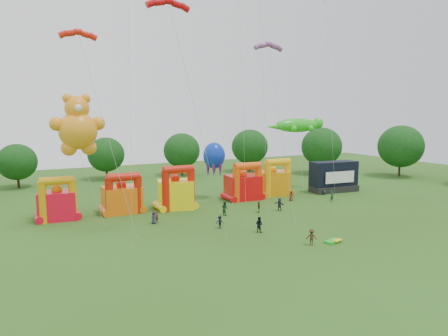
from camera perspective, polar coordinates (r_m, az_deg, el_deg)
name	(u,v)px	position (r m, az deg, el deg)	size (l,w,h in m)	color
ground	(311,262)	(39.78, 12.27, -13.04)	(160.00, 160.00, 0.00)	#2D4B15
tree_ring	(298,198)	(37.78, 10.54, -4.21)	(124.76, 126.88, 12.07)	#352314
bouncy_castle_0	(58,203)	(57.39, -22.68, -4.63)	(5.16, 4.37, 5.96)	red
bouncy_castle_1	(122,197)	(58.50, -14.34, -4.07)	(5.23, 4.24, 5.90)	orange
bouncy_castle_2	(176,192)	(59.42, -6.89, -3.43)	(5.77, 5.00, 6.60)	yellow
bouncy_castle_3	(244,185)	(65.44, 2.83, -2.46)	(5.65, 4.72, 6.26)	red
bouncy_castle_4	(274,181)	(69.33, 7.10, -1.86)	(6.06, 5.29, 6.47)	orange
stage_trailer	(334,177)	(74.59, 15.40, -1.24)	(8.97, 3.98, 5.51)	black
teddy_bear_kite	(83,150)	(55.01, -19.48, 2.41)	(6.97, 8.00, 16.67)	orange
gecko_kite	(300,149)	(72.57, 10.74, 2.64)	(12.48, 8.04, 13.31)	green
octopus_kite	(216,165)	(65.29, -1.08, 0.40)	(3.62, 7.09, 9.43)	#0C30B9
parafoil_kites	(188,128)	(47.85, -5.19, 5.73)	(30.61, 11.95, 27.18)	red
diamond_kites	(242,96)	(48.14, 2.59, 10.19)	(29.76, 11.17, 37.36)	red
folded_kite_bundle	(333,241)	(46.08, 15.34, -10.03)	(2.20, 1.51, 0.31)	green
spectator_0	(154,218)	(52.15, -10.01, -7.01)	(0.79, 0.51, 1.61)	#282B43
spectator_1	(157,217)	(52.64, -9.56, -6.85)	(0.59, 0.39, 1.63)	#5E241A
spectator_2	(225,208)	(55.54, 0.10, -5.77)	(0.96, 0.75, 1.98)	#1A4221
spectator_3	(220,222)	(49.44, -0.59, -7.74)	(1.01, 0.58, 1.57)	black
spectator_4	(259,207)	(57.39, 4.99, -5.55)	(0.94, 0.39, 1.60)	#47371C
spectator_5	(279,204)	(58.76, 7.92, -5.17)	(1.69, 0.54, 1.82)	#28243D
spectator_6	(291,196)	(65.48, 9.58, -3.94)	(0.81, 0.53, 1.65)	#4C1B15
spectator_7	(332,196)	(66.31, 15.17, -3.87)	(0.68, 0.44, 1.85)	#183C1F
spectator_8	(259,224)	(48.07, 5.03, -8.03)	(0.91, 0.71, 1.87)	black
spectator_9	(311,237)	(44.38, 12.39, -9.60)	(1.15, 0.66, 1.78)	#3B2817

